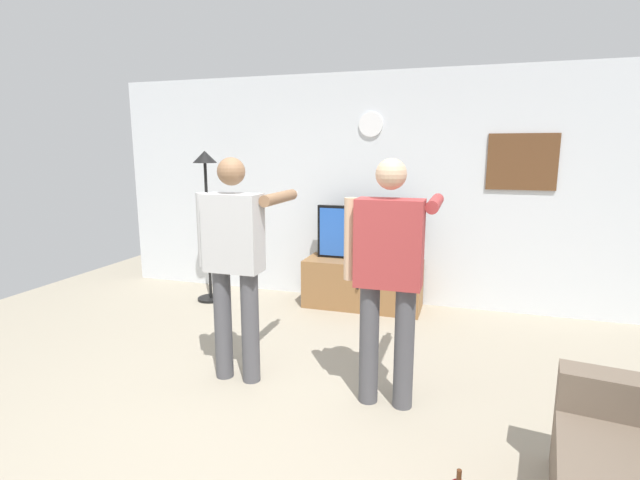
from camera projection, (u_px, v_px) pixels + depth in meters
ground_plane at (261, 426)px, 3.16m from camera, size 8.40×8.40×0.00m
back_wall at (361, 189)px, 5.67m from camera, size 6.40×0.10×2.70m
tv_stand at (363, 284)px, 5.51m from camera, size 1.35×0.56×0.56m
television at (364, 233)px, 5.44m from camera, size 1.12×0.07×0.62m
wall_clock at (371, 124)px, 5.44m from camera, size 0.28×0.03×0.28m
framed_picture at (522, 162)px, 5.03m from camera, size 0.71×0.04×0.60m
floor_lamp at (206, 195)px, 5.58m from camera, size 0.32×0.32×1.81m
person_standing_nearer_lamp at (235, 256)px, 3.65m from camera, size 0.61×0.78×1.76m
person_standing_nearer_couch at (389, 268)px, 3.27m from camera, size 0.64×0.78×1.76m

